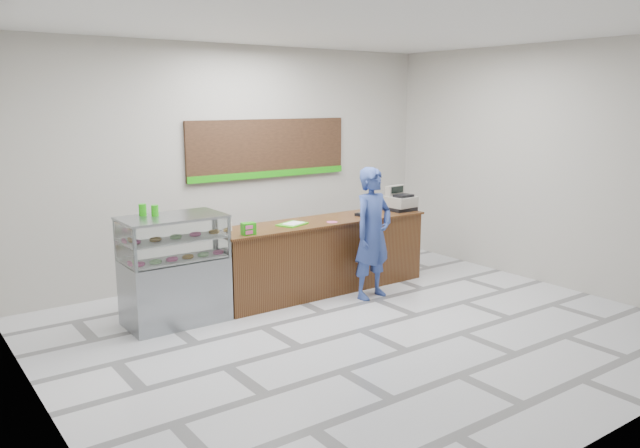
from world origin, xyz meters
TOP-DOWN VIEW (x-y plane):
  - floor at (0.00, 0.00)m, footprint 7.00×7.00m
  - back_wall at (0.00, 3.00)m, footprint 7.00×0.00m
  - ceiling at (0.00, 0.00)m, footprint 7.00×7.00m
  - sales_counter at (0.55, 1.55)m, footprint 3.26×0.76m
  - display_case at (-1.67, 1.55)m, footprint 1.22×0.72m
  - menu_board at (0.55, 2.96)m, footprint 2.80×0.06m
  - cash_register at (1.98, 1.51)m, footprint 0.42×0.44m
  - card_terminal at (1.18, 1.46)m, footprint 0.13×0.19m
  - serving_tray at (0.02, 1.51)m, footprint 0.46×0.40m
  - napkin_box at (-0.89, 1.71)m, footprint 0.14×0.14m
  - straw_cup at (-0.95, 1.52)m, footprint 0.07×0.07m
  - promo_box at (-0.77, 1.31)m, footprint 0.18×0.13m
  - donut_decal at (0.57, 1.35)m, footprint 0.15×0.15m
  - green_cup_left at (-1.94, 1.78)m, footprint 0.09×0.09m
  - green_cup_right at (-1.83, 1.66)m, footprint 0.09×0.09m
  - customer at (0.94, 0.91)m, footprint 0.71×0.52m

SIDE VIEW (x-z plane):
  - floor at x=0.00m, z-range 0.00..0.00m
  - sales_counter at x=0.55m, z-range 0.00..1.03m
  - display_case at x=-1.67m, z-range 0.01..1.34m
  - customer at x=0.94m, z-range 0.00..1.80m
  - donut_decal at x=0.57m, z-range 1.03..1.03m
  - serving_tray at x=0.02m, z-range 1.03..1.05m
  - card_terminal at x=1.18m, z-range 1.03..1.07m
  - straw_cup at x=-0.95m, z-range 1.03..1.14m
  - napkin_box at x=-0.89m, z-range 1.03..1.14m
  - promo_box at x=-0.77m, z-range 1.03..1.18m
  - cash_register at x=1.98m, z-range 0.98..1.35m
  - green_cup_right at x=-1.83m, z-range 1.33..1.46m
  - green_cup_left at x=-1.94m, z-range 1.33..1.47m
  - back_wall at x=0.00m, z-range -1.75..5.25m
  - menu_board at x=0.55m, z-range 1.48..2.38m
  - ceiling at x=0.00m, z-range 3.50..3.50m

